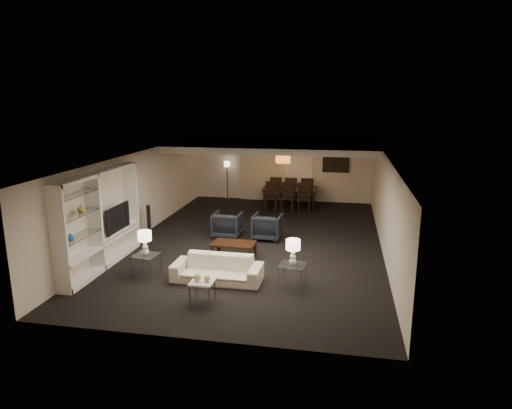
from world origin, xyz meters
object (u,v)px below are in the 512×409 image
Objects in this scene: coffee_table at (234,250)px; side_table_left at (146,265)px; marble_table at (203,292)px; chair_fl at (276,190)px; chair_nl at (271,197)px; chair_fm at (291,190)px; sofa at (217,269)px; armchair_right at (267,227)px; chair_nm at (287,197)px; armchair_left at (227,225)px; chair_nr at (304,198)px; table_lamp_right at (293,252)px; floor_speaker at (149,221)px; chair_fr at (307,191)px; vase_blue at (71,237)px; pendant_light at (283,159)px; television at (113,218)px; side_table_right at (292,276)px; table_lamp_left at (145,243)px; floor_lamp at (227,181)px; dining_table at (289,198)px.

coffee_table is 2.00× the size of side_table_left.
chair_fl is (0.17, 9.07, 0.29)m from marble_table.
chair_nl and chair_fm have the same top height.
armchair_right reaches higher than sofa.
chair_nm is (2.47, 6.67, 0.27)m from side_table_left.
chair_fl is at bearing 89.80° from sofa.
chair_fl reaches higher than armchair_right.
armchair_left is 3.91m from chair_nr.
table_lamp_right is at bearing -80.32° from chair_nm.
floor_speaker is at bearing 147.95° from table_lamp_right.
chair_fm is at bearing -5.90° from chair_fr.
chair_fl and chair_fm have the same top height.
vase_blue is at bearing 66.60° from chair_fm.
pendant_light is 0.54× the size of floor_speaker.
sofa is 1.76× the size of television.
sofa is at bearing 180.00° from side_table_right.
side_table_left is at bearing 180.00° from table_lamp_right.
armchair_right is 4.32m from television.
chair_nl is at bearing 74.30° from table_lamp_left.
pendant_light is 3.21m from floor_lamp.
coffee_table is 3.99m from vase_blue.
armchair_right is 4.67m from chair_fm.
table_lamp_left is 7.35m from chair_nr.
armchair_right is (1.20, 0.00, 0.00)m from armchair_left.
dining_table is at bearing 71.32° from side_table_left.
table_lamp_left is at bearing -108.58° from chair_nm.
sofa is at bearing 0.00° from table_lamp_left.
chair_nl is (1.87, 6.67, -0.28)m from table_lamp_left.
pendant_light is 0.50× the size of chair_nr.
chair_fm reaches higher than side_table_left.
pendant_light is 6.71m from sofa.
dining_table is 1.92× the size of chair_fm.
floor_lamp is at bearing 101.24° from marble_table.
television reaches higher than table_lamp_right.
armchair_left is 3.48m from side_table_left.
pendant_light is 0.45× the size of television.
chair_nr is at bearing 59.96° from vase_blue.
chair_fr is at bearing 84.36° from chair_nr.
chair_fl is 2.04m from floor_lamp.
armchair_right is 0.79× the size of chair_nr.
vase_blue is 3.80m from floor_speaker.
sofa is at bearing 84.09° from chair_fm.
chair_nl reaches higher than dining_table.
floor_speaker is at bearing 112.33° from side_table_left.
vase_blue is 8.20m from chair_nl.
side_table_left is at bearing -105.17° from chair_nl.
armchair_left is 0.85× the size of floor_speaker.
side_table_right is 0.53× the size of chair_nl.
table_lamp_right reaches higher than armchair_left.
sofa is at bearing 90.00° from marble_table.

